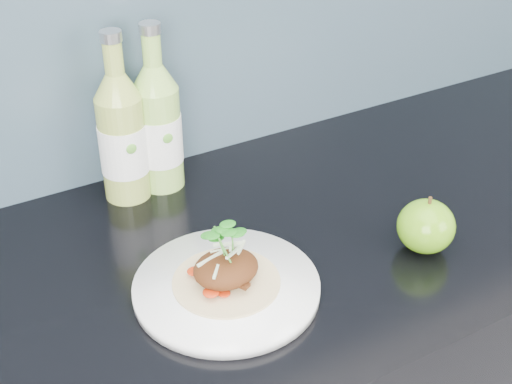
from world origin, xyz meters
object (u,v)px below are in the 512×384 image
(green_apple, at_px, (426,226))
(cider_bottle_right, at_px, (158,127))
(dinner_plate, at_px, (226,287))
(cider_bottle_left, at_px, (122,137))

(green_apple, distance_m, cider_bottle_right, 0.44)
(dinner_plate, xyz_separation_m, cider_bottle_right, (0.04, 0.30, 0.10))
(cider_bottle_left, bearing_deg, green_apple, -31.82)
(dinner_plate, height_order, green_apple, green_apple)
(dinner_plate, bearing_deg, green_apple, -10.95)
(dinner_plate, relative_size, cider_bottle_left, 1.14)
(cider_bottle_right, bearing_deg, green_apple, -65.15)
(green_apple, height_order, cider_bottle_left, cider_bottle_left)
(cider_bottle_left, distance_m, cider_bottle_right, 0.06)
(cider_bottle_right, bearing_deg, cider_bottle_left, 172.00)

